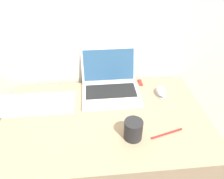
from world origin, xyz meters
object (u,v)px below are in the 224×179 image
computer_mouse (161,92)px  drink_cup (133,129)px  external_keyboard (34,104)px  pen (167,133)px  usb_stick (140,83)px  laptop (110,84)px

computer_mouse → drink_cup: bearing=-125.5°
drink_cup → external_keyboard: (-0.48, 0.27, -0.04)m
drink_cup → pen: drink_cup is taller
usb_stick → drink_cup: bearing=-106.0°
external_keyboard → laptop: bearing=12.9°
computer_mouse → usb_stick: 0.16m
usb_stick → external_keyboard: bearing=-165.4°
usb_stick → laptop: bearing=-161.7°
laptop → drink_cup: (0.07, -0.36, 0.00)m
computer_mouse → external_keyboard: computer_mouse is taller
usb_stick → computer_mouse: bearing=-53.7°
computer_mouse → laptop: bearing=167.4°
laptop → pen: size_ratio=2.05×
laptop → drink_cup: laptop is taller
drink_cup → laptop: bearing=100.5°
laptop → external_keyboard: 0.43m
drink_cup → usb_stick: size_ratio=1.54×
usb_stick → pen: pen is taller
computer_mouse → pen: computer_mouse is taller
usb_stick → pen: (0.04, -0.43, 0.00)m
drink_cup → computer_mouse: size_ratio=0.96×
external_keyboard → usb_stick: 0.62m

